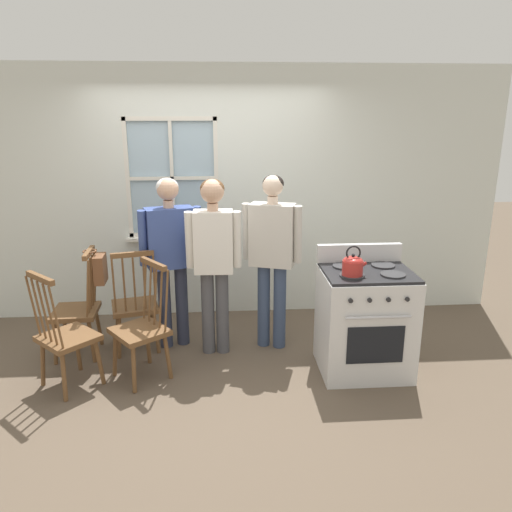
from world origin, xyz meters
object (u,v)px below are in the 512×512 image
at_px(person_adult_right, 272,247).
at_px(stove, 365,320).
at_px(chair_near_wall, 142,329).
at_px(person_elderly_left, 171,247).
at_px(person_teen_center, 214,250).
at_px(kettle, 353,265).
at_px(handbag, 100,268).
at_px(chair_center_cluster, 66,338).
at_px(potted_plant, 188,231).
at_px(chair_by_window, 78,310).
at_px(chair_near_stove, 135,306).

relative_size(person_adult_right, stove, 1.54).
distance_m(chair_near_wall, person_elderly_left, 0.85).
relative_size(person_teen_center, kettle, 6.70).
bearing_deg(handbag, person_teen_center, -2.83).
relative_size(chair_near_wall, handbag, 3.32).
distance_m(person_elderly_left, person_adult_right, 0.95).
distance_m(person_teen_center, stove, 1.48).
xyz_separation_m(chair_center_cluster, potted_plant, (0.94, 1.46, 0.53)).
bearing_deg(person_teen_center, chair_near_wall, -143.75).
bearing_deg(person_adult_right, person_teen_center, -151.92).
relative_size(person_elderly_left, potted_plant, 6.10).
height_order(chair_near_wall, chair_center_cluster, same).
xyz_separation_m(stove, kettle, (-0.17, -0.13, 0.55)).
height_order(chair_by_window, chair_near_wall, same).
distance_m(chair_near_stove, person_adult_right, 1.42).
xyz_separation_m(kettle, handbag, (-2.17, 0.62, -0.18)).
xyz_separation_m(chair_by_window, chair_near_wall, (0.65, -0.46, 0.00)).
bearing_deg(person_teen_center, chair_center_cluster, -154.21).
relative_size(chair_center_cluster, potted_plant, 3.79).
distance_m(chair_near_wall, potted_plant, 1.49).
relative_size(person_adult_right, kettle, 6.78).
xyz_separation_m(chair_near_stove, person_teen_center, (0.76, -0.11, 0.56)).
bearing_deg(person_elderly_left, chair_near_wall, -127.68).
relative_size(chair_near_wall, person_adult_right, 0.61).
height_order(chair_near_stove, handbag, same).
bearing_deg(chair_near_wall, handbag, -175.14).
height_order(chair_center_cluster, kettle, kettle).
bearing_deg(chair_near_stove, kettle, 146.83).
relative_size(chair_near_wall, person_elderly_left, 0.62).
xyz_separation_m(chair_near_stove, person_adult_right, (1.30, -0.02, 0.57)).
height_order(person_teen_center, stove, person_teen_center).
distance_m(chair_near_wall, person_adult_right, 1.39).
xyz_separation_m(potted_plant, handbag, (-0.76, -0.87, -0.12)).
relative_size(stove, potted_plant, 4.02).
bearing_deg(chair_by_window, person_elderly_left, 96.42).
relative_size(person_adult_right, handbag, 5.45).
bearing_deg(stove, chair_by_window, 169.43).
height_order(chair_near_wall, kettle, kettle).
height_order(chair_by_window, person_teen_center, person_teen_center).
xyz_separation_m(chair_center_cluster, chair_near_stove, (0.46, 0.65, 0.00)).
xyz_separation_m(chair_center_cluster, person_elderly_left, (0.82, 0.72, 0.56)).
xyz_separation_m(chair_near_stove, kettle, (1.89, -0.68, 0.58)).
height_order(chair_near_stove, kettle, kettle).
xyz_separation_m(kettle, potted_plant, (-1.42, 1.50, -0.05)).
height_order(chair_center_cluster, person_adult_right, person_adult_right).
relative_size(chair_by_window, person_adult_right, 0.61).
bearing_deg(chair_near_wall, person_adult_right, 76.78).
bearing_deg(person_elderly_left, handbag, 173.21).
relative_size(chair_center_cluster, person_adult_right, 0.61).
bearing_deg(kettle, stove, 37.57).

